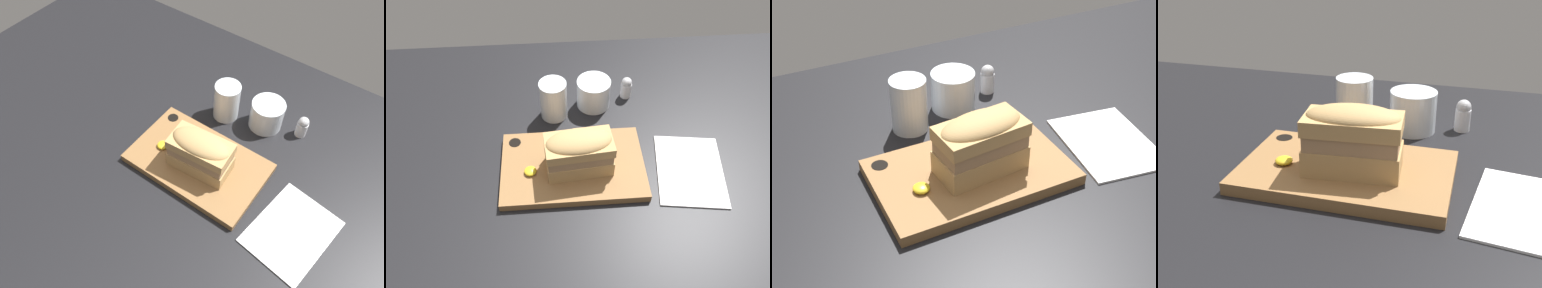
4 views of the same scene
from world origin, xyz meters
The scene contains 8 objects.
dining_table centered at (0.00, 0.00, 1.00)cm, with size 165.69×102.58×2.00cm.
serving_board centered at (-1.34, 2.98, 2.96)cm, with size 31.25×19.44×1.96cm.
sandwich centered at (-0.18, 1.98, 9.29)cm, with size 14.53×8.47×10.01cm.
mustard_dollop centered at (-10.49, 1.19, 4.44)cm, with size 2.64×2.64×1.06cm.
water_glass centered at (-4.81, 20.35, 6.36)cm, with size 6.59×6.59×10.04cm.
wine_glass centered at (5.30, 23.39, 5.35)cm, with size 8.40×8.40×7.47cm.
napkin centered at (24.57, 0.50, 2.20)cm, with size 16.88×20.83×0.40cm.
salt_shaker centered at (14.09, 25.85, 4.96)cm, with size 2.81×2.81×5.87cm.
Camera 1 is at (27.33, -38.72, 75.59)cm, focal length 35.00 mm.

